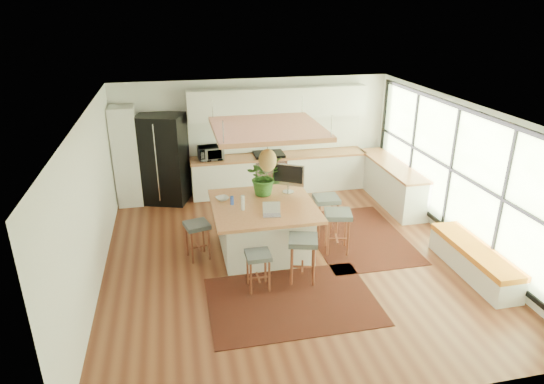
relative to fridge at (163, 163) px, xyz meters
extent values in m
plane|color=#5F2A1B|center=(2.17, -3.15, -0.93)|extent=(7.00, 7.00, 0.00)
plane|color=white|center=(2.17, -3.15, 1.78)|extent=(7.00, 7.00, 0.00)
plane|color=white|center=(2.17, 0.35, 0.42)|extent=(6.50, 0.00, 6.50)
plane|color=white|center=(2.17, -6.65, 0.42)|extent=(6.50, 0.00, 6.50)
plane|color=white|center=(-1.08, -3.15, 0.42)|extent=(0.00, 7.00, 7.00)
plane|color=white|center=(5.42, -3.15, 0.42)|extent=(0.00, 7.00, 7.00)
cube|color=white|center=(-0.78, 0.03, 0.20)|extent=(0.55, 0.60, 2.25)
cube|color=white|center=(2.72, 0.03, -0.49)|extent=(4.20, 0.60, 0.88)
cube|color=#A85F3B|center=(2.72, 0.03, -0.03)|extent=(4.24, 0.64, 0.05)
cube|color=white|center=(2.72, 0.33, 0.43)|extent=(4.20, 0.02, 0.80)
cube|color=white|center=(2.72, 0.17, 1.22)|extent=(4.20, 0.34, 0.70)
cube|color=white|center=(5.10, -1.15, -0.49)|extent=(0.60, 2.50, 0.88)
cube|color=#A85F3B|center=(5.10, -1.15, -0.03)|extent=(0.64, 2.54, 0.05)
cube|color=black|center=(1.89, -4.50, -0.92)|extent=(2.60, 1.80, 0.01)
cube|color=black|center=(3.69, -2.67, -0.92)|extent=(1.80, 2.60, 0.01)
imported|color=#A5A5AA|center=(1.09, 0.03, 0.19)|extent=(0.59, 0.37, 0.38)
imported|color=#1E4C19|center=(1.88, -2.30, 0.28)|extent=(0.96, 0.96, 0.56)
imported|color=silver|center=(1.07, -2.43, 0.03)|extent=(0.30, 0.30, 0.06)
cylinder|color=blue|center=(1.23, -2.69, 0.10)|extent=(0.07, 0.07, 0.19)
cylinder|color=silver|center=(1.38, -2.94, 0.10)|extent=(0.07, 0.07, 0.19)
camera|label=1|loc=(0.30, -10.42, 3.42)|focal=31.00mm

